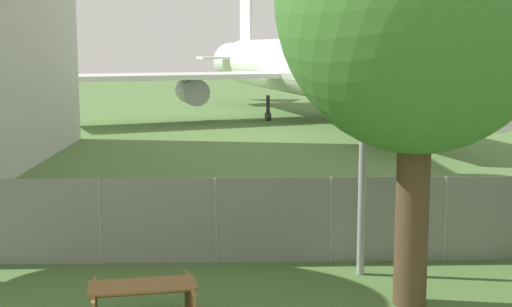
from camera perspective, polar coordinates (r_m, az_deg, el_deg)
perimeter_fence at (r=15.93m, az=6.02°, el=-5.28°), size 56.07×0.07×1.92m
airplane at (r=45.64m, az=4.08°, el=6.86°), size 33.81×41.39×10.84m
picnic_bench_near_cabin at (r=12.53m, az=-9.04°, el=-11.52°), size 2.02×1.69×0.76m
light_mast at (r=14.65m, az=8.72°, el=7.57°), size 0.44×0.44×7.36m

